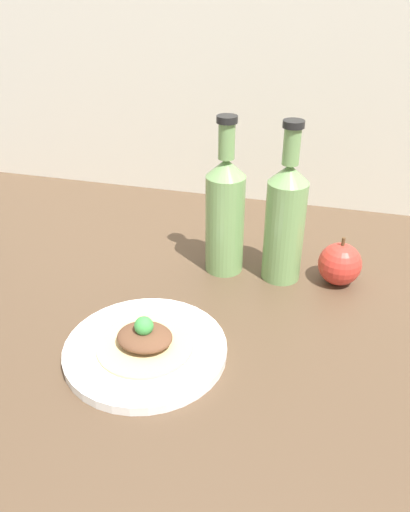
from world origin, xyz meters
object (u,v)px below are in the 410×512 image
object	(u,v)px
plate	(146,348)
cider_bottle_left	(225,213)
apple	(340,264)
plated_food	(145,338)
cider_bottle_right	(285,219)

from	to	relation	value
plate	cider_bottle_left	world-z (taller)	cider_bottle_left
plate	apple	xyz separation A→B (cm)	(28.36, 28.89, 3.08)
plated_food	apple	bearing A→B (deg)	45.53
plated_food	cider_bottle_right	distance (cm)	34.50
apple	cider_bottle_left	bearing A→B (deg)	-178.38
plate	plated_food	xyz separation A→B (cm)	(0.00, 0.00, 1.98)
cider_bottle_left	cider_bottle_right	distance (cm)	11.38
cider_bottle_left	plate	bearing A→B (deg)	-102.05
cider_bottle_left	apple	xyz separation A→B (cm)	(22.33, 0.63, -8.30)
plated_food	cider_bottle_right	world-z (taller)	cider_bottle_right
plated_food	apple	world-z (taller)	apple
cider_bottle_left	plated_food	bearing A→B (deg)	-102.05
plate	plated_food	size ratio (longest dim) A/B	1.67
apple	plate	bearing A→B (deg)	-134.47
plated_food	cider_bottle_right	xyz separation A→B (cm)	(17.41, 28.26, 9.39)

